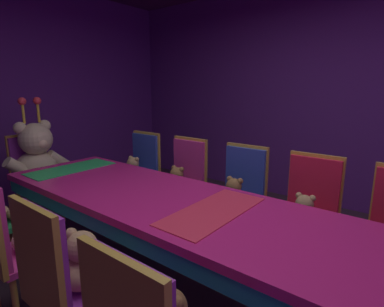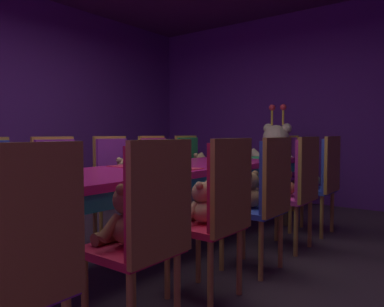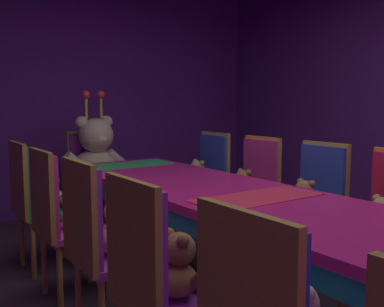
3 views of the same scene
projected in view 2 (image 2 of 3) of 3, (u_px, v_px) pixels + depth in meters
ground_plane at (154, 259)px, 3.03m from camera, size 7.90×7.90×0.00m
wall_back at (304, 107)px, 5.50m from camera, size 5.20×0.12×2.80m
banquet_table at (154, 178)px, 3.00m from camera, size 0.90×3.77×0.75m
chair_left_2 at (59, 181)px, 3.28m from camera, size 0.42×0.41×0.98m
teddy_left_2 at (69, 184)px, 3.20m from camera, size 0.24×0.30×0.29m
chair_left_3 at (115, 175)px, 3.77m from camera, size 0.42×0.41×0.98m
teddy_left_3 at (125, 176)px, 3.68m from camera, size 0.26×0.34×0.32m
chair_left_4 at (157, 170)px, 4.26m from camera, size 0.42×0.41×0.98m
teddy_left_4 at (166, 173)px, 4.17m from camera, size 0.22×0.28×0.27m
chair_left_5 at (191, 166)px, 4.74m from camera, size 0.42×0.41×0.98m
teddy_left_5 at (200, 167)px, 4.65m from camera, size 0.26×0.33×0.31m
chair_right_0 at (17, 257)px, 1.26m from camera, size 0.42×0.41×0.98m
chair_right_1 at (149, 222)px, 1.76m from camera, size 0.42×0.41×0.98m
teddy_right_1 at (128, 218)px, 1.85m from camera, size 0.26×0.33×0.31m
chair_right_2 at (221, 204)px, 2.23m from camera, size 0.42×0.41×0.98m
teddy_right_2 at (201, 205)px, 2.32m from camera, size 0.22×0.28×0.26m
chair_right_3 at (267, 191)px, 2.70m from camera, size 0.42×0.41×0.98m
teddy_right_3 at (249, 192)px, 2.79m from camera, size 0.23×0.29×0.28m
chair_right_4 at (300, 182)px, 3.22m from camera, size 0.42×0.41×0.98m
teddy_right_4 at (284, 183)px, 3.30m from camera, size 0.22×0.28×0.27m
chair_right_5 at (324, 175)px, 3.73m from camera, size 0.42×0.41×0.98m
teddy_right_5 at (310, 176)px, 3.82m from camera, size 0.23×0.29×0.28m
throne_chair at (281, 165)px, 4.93m from camera, size 0.41×0.42×0.98m
king_teddy_bear at (275, 154)px, 4.78m from camera, size 0.72×0.56×0.93m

